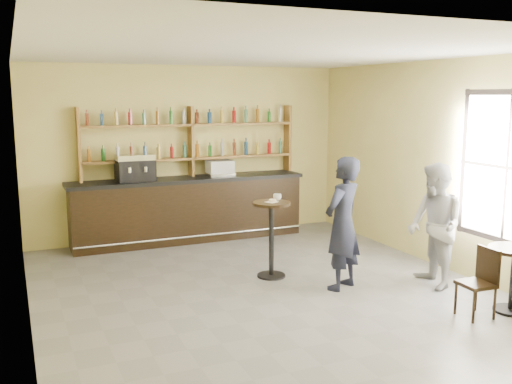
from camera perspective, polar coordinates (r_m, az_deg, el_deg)
name	(u,v)px	position (r m, az deg, el deg)	size (l,w,h in m)	color
floor	(266,292)	(7.92, 0.99, -9.95)	(7.00, 7.00, 0.00)	slate
ceiling	(267,52)	(7.48, 1.06, 13.81)	(7.00, 7.00, 0.00)	white
wall_back	(189,152)	(10.80, -6.70, 3.97)	(7.00, 7.00, 0.00)	#DDD07D
wall_front	(455,235)	(4.64, 19.27, -4.08)	(7.00, 7.00, 0.00)	#DDD07D
wall_left	(22,191)	(6.87, -22.38, 0.07)	(7.00, 7.00, 0.00)	#DDD07D
wall_right	(445,165)	(9.18, 18.34, 2.55)	(7.00, 7.00, 0.00)	#DDD07D
window_pane	(507,168)	(8.32, 23.83, 2.22)	(2.00, 2.00, 0.00)	white
window_frame	(507,168)	(8.32, 23.80, 2.22)	(0.04, 1.70, 2.10)	black
shelf_unit	(191,142)	(10.66, -6.52, 5.03)	(4.00, 0.26, 1.40)	brown
liquor_bottles	(191,132)	(10.64, -6.54, 5.94)	(3.68, 0.10, 1.00)	#8C5919
bar_counter	(189,209)	(10.58, -6.74, -1.71)	(4.33, 0.84, 1.17)	black
espresso_machine	(135,168)	(10.22, -12.00, 2.39)	(0.65, 0.42, 0.46)	black
pastry_case	(220,168)	(10.65, -3.64, 2.40)	(0.48, 0.38, 0.29)	silver
pedestal_table	(271,240)	(8.40, 1.55, -4.79)	(0.55, 0.55, 1.13)	black
napkin	(272,202)	(8.28, 1.57, -1.00)	(0.15, 0.15, 0.00)	white
donut	(272,200)	(8.27, 1.66, -0.85)	(0.12, 0.12, 0.04)	gold
cup_pedestal	(277,197)	(8.42, 2.15, -0.51)	(0.12, 0.12, 0.10)	white
man_main	(343,224)	(7.91, 8.66, -3.13)	(0.67, 0.44, 1.85)	black
chair_west	(476,283)	(7.43, 21.15, -8.50)	(0.37, 0.37, 0.85)	black
patron_second	(435,226)	(8.28, 17.46, -3.25)	(0.85, 0.66, 1.75)	#9E9EA3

